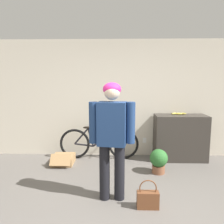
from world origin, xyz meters
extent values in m
cube|color=beige|center=(0.00, 2.72, 1.30)|extent=(8.00, 0.06, 2.60)
cube|color=white|center=(0.55, 2.69, 0.35)|extent=(0.08, 0.01, 0.12)
cube|color=#38332D|center=(1.28, 2.43, 0.49)|extent=(1.09, 0.48, 0.98)
cylinder|color=black|center=(-0.26, 0.79, 0.41)|extent=(0.15, 0.15, 0.81)
cylinder|color=black|center=(-0.04, 0.79, 0.41)|extent=(0.15, 0.15, 0.81)
cube|color=navy|center=(-0.15, 0.79, 1.11)|extent=(0.42, 0.30, 0.61)
cylinder|color=navy|center=(-0.41, 0.79, 1.13)|extent=(0.13, 0.13, 0.58)
cylinder|color=navy|center=(0.11, 0.79, 1.13)|extent=(0.13, 0.13, 0.58)
sphere|color=beige|center=(-0.15, 0.79, 1.55)|extent=(0.22, 0.22, 0.22)
ellipsoid|color=#EA2884|center=(-0.15, 0.81, 1.59)|extent=(0.25, 0.23, 0.19)
torus|color=black|center=(-1.01, 2.44, 0.33)|extent=(0.66, 0.06, 0.66)
torus|color=black|center=(0.06, 2.43, 0.33)|extent=(0.66, 0.06, 0.66)
cylinder|color=black|center=(-0.81, 2.44, 0.31)|extent=(0.41, 0.04, 0.08)
cylinder|color=black|center=(-0.86, 2.44, 0.50)|extent=(0.33, 0.04, 0.37)
cylinder|color=black|center=(-0.66, 2.44, 0.48)|extent=(0.14, 0.04, 0.41)
cylinder|color=black|center=(-0.33, 2.43, 0.47)|extent=(0.56, 0.05, 0.41)
cylinder|color=black|center=(-0.39, 2.43, 0.67)|extent=(0.64, 0.04, 0.05)
cylinder|color=black|center=(0.00, 2.43, 0.50)|extent=(0.16, 0.04, 0.34)
cylinder|color=black|center=(-0.05, 2.43, 0.69)|extent=(0.07, 0.03, 0.08)
cylinder|color=black|center=(-0.03, 2.43, 0.72)|extent=(0.03, 0.46, 0.02)
ellipsoid|color=black|center=(-0.71, 2.44, 0.70)|extent=(0.22, 0.08, 0.05)
ellipsoid|color=#EAD64C|center=(1.25, 2.50, 1.00)|extent=(0.15, 0.04, 0.04)
ellipsoid|color=#EAD64C|center=(1.16, 2.52, 1.00)|extent=(0.14, 0.09, 0.04)
ellipsoid|color=#EAD64C|center=(1.35, 2.52, 1.00)|extent=(0.14, 0.09, 0.04)
sphere|color=brown|center=(1.11, 2.53, 1.00)|extent=(0.02, 0.02, 0.02)
cube|color=brown|center=(0.34, 0.56, 0.12)|extent=(0.29, 0.12, 0.23)
torus|color=brown|center=(0.34, 0.56, 0.28)|extent=(0.24, 0.02, 0.24)
cube|color=#A87F51|center=(-1.19, 2.12, 0.09)|extent=(0.43, 0.44, 0.17)
cube|color=#A87F51|center=(-1.19, 1.90, 0.16)|extent=(0.41, 0.16, 0.20)
cylinder|color=brown|center=(0.69, 1.70, 0.07)|extent=(0.24, 0.24, 0.15)
sphere|color=#2D6B2D|center=(0.69, 1.70, 0.29)|extent=(0.33, 0.33, 0.33)
camera|label=1|loc=(-0.08, -2.18, 1.71)|focal=35.00mm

